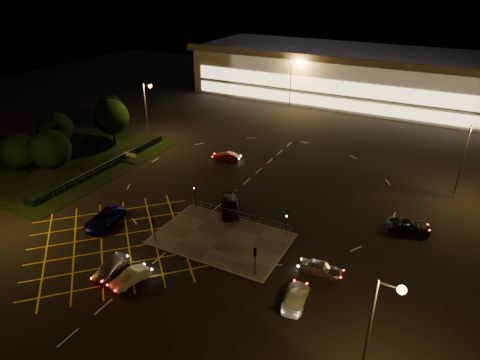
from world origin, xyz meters
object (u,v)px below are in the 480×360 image
at_px(car_left_blue, 105,219).
at_px(signal_ne, 287,217).
at_px(car_circ_red, 227,156).
at_px(car_east_grey, 409,225).
at_px(car_near_silver, 110,266).
at_px(car_queue_white, 130,277).
at_px(signal_sw, 154,224).
at_px(car_approach_white, 296,297).
at_px(car_right_silver, 321,268).
at_px(car_far_dkgrey, 230,206).
at_px(signal_nw, 195,193).
at_px(signal_se, 255,256).

bearing_deg(car_left_blue, signal_ne, 13.27).
distance_m(car_circ_red, car_east_grey, 29.12).
height_order(car_near_silver, car_left_blue, car_left_blue).
distance_m(car_queue_white, car_left_blue, 11.60).
relative_size(signal_sw, car_approach_white, 0.67).
bearing_deg(signal_ne, car_right_silver, -40.46).
bearing_deg(car_right_silver, car_far_dkgrey, 62.31).
distance_m(signal_nw, car_near_silver, 14.20).
distance_m(signal_nw, car_east_grey, 25.14).
height_order(signal_sw, car_right_silver, signal_sw).
xyz_separation_m(signal_nw, car_queue_white, (2.00, -14.35, -1.73)).
bearing_deg(car_right_silver, signal_ne, 46.87).
relative_size(signal_se, signal_ne, 1.00).
distance_m(car_near_silver, car_queue_white, 2.81).
xyz_separation_m(signal_sw, car_right_silver, (17.53, 3.27, -1.67)).
distance_m(car_left_blue, car_approach_white, 24.41).
bearing_deg(signal_nw, car_right_silver, -15.05).
bearing_deg(car_queue_white, signal_sw, 121.12).
bearing_deg(car_queue_white, car_far_dkgrey, 96.60).
xyz_separation_m(signal_se, signal_ne, (0.00, 7.99, 0.00)).
relative_size(car_near_silver, car_right_silver, 1.03).
xyz_separation_m(signal_nw, car_east_grey, (23.97, 7.39, -1.69)).
distance_m(signal_ne, car_approach_white, 10.92).
bearing_deg(car_queue_white, car_left_blue, 158.75).
bearing_deg(signal_nw, signal_sw, -90.00).
bearing_deg(car_left_blue, car_approach_white, -12.85).
xyz_separation_m(car_queue_white, car_far_dkgrey, (1.98, 15.96, 0.13)).
distance_m(signal_nw, signal_ne, 12.00).
distance_m(car_queue_white, car_far_dkgrey, 16.08).
bearing_deg(car_right_silver, car_circ_red, 44.79).
bearing_deg(signal_se, car_right_silver, -149.37).
bearing_deg(signal_sw, car_near_silver, 82.54).
bearing_deg(car_far_dkgrey, car_right_silver, -56.58).
xyz_separation_m(signal_nw, car_near_silver, (-0.80, -14.08, -1.65)).
bearing_deg(car_east_grey, car_queue_white, 119.34).
bearing_deg(signal_ne, car_approach_white, -63.44).
height_order(car_left_blue, car_east_grey, car_left_blue).
height_order(signal_nw, signal_ne, same).
relative_size(signal_se, car_east_grey, 0.64).
relative_size(signal_sw, signal_nw, 1.00).
distance_m(signal_se, car_east_grey, 19.55).
bearing_deg(car_circ_red, car_near_silver, -10.34).
bearing_deg(car_near_silver, signal_se, 17.20).
bearing_deg(signal_ne, signal_sw, -146.35).
height_order(car_east_grey, car_approach_white, car_east_grey).
relative_size(car_far_dkgrey, car_circ_red, 1.39).
relative_size(signal_nw, car_left_blue, 0.56).
height_order(signal_sw, car_queue_white, signal_sw).
relative_size(car_near_silver, car_left_blue, 0.75).
bearing_deg(car_approach_white, signal_nw, -38.01).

